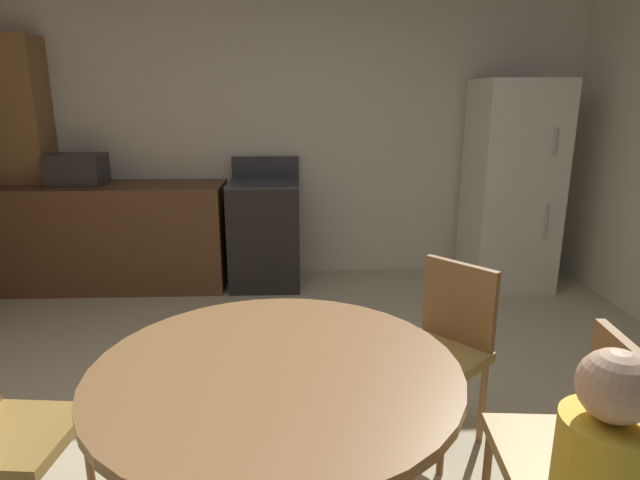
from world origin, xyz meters
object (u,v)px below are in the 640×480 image
oven_range (265,233)px  dining_table (276,408)px  refrigerator (511,186)px  chair_east (577,442)px  chair_northeast (443,342)px  microwave (77,170)px

oven_range → dining_table: (0.22, -2.92, 0.14)m
refrigerator → dining_table: refrigerator is taller
chair_east → chair_northeast: bearing=-66.9°
microwave → chair_northeast: size_ratio=0.51×
oven_range → microwave: size_ratio=2.50×
dining_table → microwave: bearing=121.3°
dining_table → refrigerator: bearing=56.4°
oven_range → microwave: bearing=-179.9°
oven_range → microwave: 1.65m
chair_east → dining_table: bearing=-0.0°
refrigerator → dining_table: 3.45m
dining_table → chair_east: size_ratio=1.42×
oven_range → refrigerator: (2.12, -0.05, 0.41)m
oven_range → refrigerator: 2.16m
dining_table → chair_east: chair_east is taller
microwave → chair_northeast: microwave is taller
dining_table → chair_northeast: size_ratio=1.42×
dining_table → chair_east: (1.02, -0.08, -0.10)m
microwave → dining_table: (1.77, -2.91, -0.42)m
oven_range → chair_northeast: (0.98, -2.24, 0.03)m
refrigerator → chair_northeast: size_ratio=2.02×
oven_range → chair_east: (1.23, -3.00, 0.03)m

